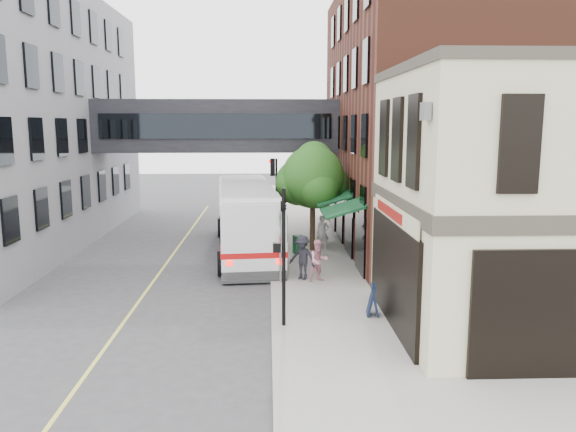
{
  "coord_description": "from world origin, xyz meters",
  "views": [
    {
      "loc": [
        -0.08,
        -15.47,
        6.65
      ],
      "look_at": [
        0.58,
        3.25,
        3.55
      ],
      "focal_mm": 35.0,
      "sensor_mm": 36.0,
      "label": 1
    }
  ],
  "objects": [
    {
      "name": "ground",
      "position": [
        0.0,
        0.0,
        0.0
      ],
      "size": [
        120.0,
        120.0,
        0.0
      ],
      "primitive_type": "plane",
      "color": "#38383A",
      "rests_on": "ground"
    },
    {
      "name": "sidewalk_main",
      "position": [
        2.0,
        14.0,
        0.07
      ],
      "size": [
        4.0,
        60.0,
        0.15
      ],
      "primitive_type": "cube",
      "color": "gray",
      "rests_on": "ground"
    },
    {
      "name": "corner_building",
      "position": [
        8.97,
        2.0,
        4.21
      ],
      "size": [
        10.19,
        8.12,
        8.45
      ],
      "color": "beige",
      "rests_on": "ground"
    },
    {
      "name": "brick_building",
      "position": [
        9.98,
        15.0,
        6.99
      ],
      "size": [
        13.76,
        18.0,
        14.0
      ],
      "color": "#56291B",
      "rests_on": "ground"
    },
    {
      "name": "skyway_bridge",
      "position": [
        -3.0,
        18.0,
        6.5
      ],
      "size": [
        14.0,
        3.18,
        3.0
      ],
      "color": "black",
      "rests_on": "ground"
    },
    {
      "name": "traffic_signal_near",
      "position": [
        0.37,
        2.0,
        2.98
      ],
      "size": [
        0.44,
        0.22,
        4.6
      ],
      "color": "black",
      "rests_on": "sidewalk_main"
    },
    {
      "name": "traffic_signal_far",
      "position": [
        0.26,
        17.0,
        3.34
      ],
      "size": [
        0.53,
        0.28,
        4.5
      ],
      "color": "black",
      "rests_on": "sidewalk_main"
    },
    {
      "name": "street_sign_pole",
      "position": [
        0.39,
        7.0,
        1.93
      ],
      "size": [
        0.08,
        0.75,
        3.0
      ],
      "color": "gray",
      "rests_on": "sidewalk_main"
    },
    {
      "name": "street_tree",
      "position": [
        2.19,
        13.22,
        3.91
      ],
      "size": [
        3.8,
        3.2,
        5.6
      ],
      "color": "#382619",
      "rests_on": "sidewalk_main"
    },
    {
      "name": "lane_marking",
      "position": [
        -5.0,
        10.0,
        0.01
      ],
      "size": [
        0.12,
        40.0,
        0.01
      ],
      "primitive_type": "cube",
      "color": "#D8CC4C",
      "rests_on": "ground"
    },
    {
      "name": "bus",
      "position": [
        -1.21,
        13.34,
        1.9
      ],
      "size": [
        3.91,
        12.79,
        3.39
      ],
      "color": "silver",
      "rests_on": "ground"
    },
    {
      "name": "pedestrian_a",
      "position": [
        2.72,
        12.84,
        1.06
      ],
      "size": [
        0.71,
        0.52,
        1.82
      ],
      "primitive_type": "imported",
      "rotation": [
        0.0,
        0.0,
        0.13
      ],
      "color": "beige",
      "rests_on": "sidewalk_main"
    },
    {
      "name": "pedestrian_b",
      "position": [
        1.99,
        7.12,
        1.03
      ],
      "size": [
        1.02,
        0.91,
        1.75
      ],
      "primitive_type": "imported",
      "rotation": [
        0.0,
        0.0,
        0.34
      ],
      "color": "pink",
      "rests_on": "sidewalk_main"
    },
    {
      "name": "pedestrian_c",
      "position": [
        1.33,
        7.43,
        1.09
      ],
      "size": [
        1.4,
        1.26,
        1.88
      ],
      "primitive_type": "imported",
      "rotation": [
        0.0,
        0.0,
        -0.6
      ],
      "color": "black",
      "rests_on": "sidewalk_main"
    },
    {
      "name": "newspaper_box",
      "position": [
        1.42,
        12.22,
        0.61
      ],
      "size": [
        0.58,
        0.55,
        0.92
      ],
      "primitive_type": "cube",
      "rotation": [
        0.0,
        0.0,
        0.37
      ],
      "color": "#13552A",
      "rests_on": "sidewalk_main"
    },
    {
      "name": "sandwich_board",
      "position": [
        3.47,
        2.85,
        0.69
      ],
      "size": [
        0.45,
        0.64,
        1.07
      ],
      "primitive_type": "cube",
      "rotation": [
        0.0,
        0.0,
        -0.11
      ],
      "color": "#101A32",
      "rests_on": "sidewalk_main"
    }
  ]
}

